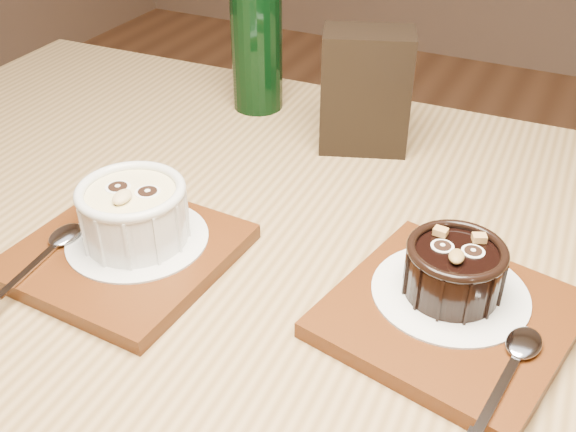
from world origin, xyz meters
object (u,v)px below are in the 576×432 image
at_px(tray_left, 126,253).
at_px(condiment_stand, 366,91).
at_px(tray_right, 450,316).
at_px(green_bottle, 257,37).
at_px(table, 293,343).
at_px(ramekin_dark, 454,268).
at_px(ramekin_white, 133,211).

height_order(tray_left, condiment_stand, condiment_stand).
height_order(tray_right, green_bottle, green_bottle).
bearing_deg(green_bottle, tray_left, -82.06).
distance_m(table, condiment_stand, 0.30).
distance_m(table, tray_right, 0.17).
xyz_separation_m(table, tray_left, (-0.14, -0.05, 0.10)).
xyz_separation_m(tray_right, condiment_stand, (-0.17, 0.26, 0.06)).
relative_size(table, tray_right, 6.81).
relative_size(tray_left, ramekin_dark, 2.22).
height_order(tray_right, ramekin_dark, ramekin_dark).
bearing_deg(ramekin_white, table, 5.40).
bearing_deg(condiment_stand, tray_right, -55.89).
distance_m(condiment_stand, green_bottle, 0.17).
relative_size(ramekin_dark, condiment_stand, 0.58).
bearing_deg(tray_left, ramekin_white, 72.37).
relative_size(tray_left, condiment_stand, 1.29).
relative_size(table, tray_left, 6.81).
bearing_deg(tray_right, table, 177.92).
bearing_deg(condiment_stand, tray_left, -110.84).
xyz_separation_m(table, ramekin_dark, (0.14, 0.01, 0.13)).
relative_size(condiment_stand, green_bottle, 0.58).
distance_m(tray_left, green_bottle, 0.36).
distance_m(ramekin_white, green_bottle, 0.34).
bearing_deg(tray_left, tray_right, 9.37).
distance_m(ramekin_dark, green_bottle, 0.44).
xyz_separation_m(tray_left, condiment_stand, (0.12, 0.30, 0.06)).
bearing_deg(tray_left, condiment_stand, 69.16).
distance_m(tray_left, ramekin_dark, 0.29).
height_order(tray_left, ramekin_white, ramekin_white).
bearing_deg(table, ramekin_white, -164.54).
height_order(table, green_bottle, green_bottle).
height_order(tray_left, green_bottle, green_bottle).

